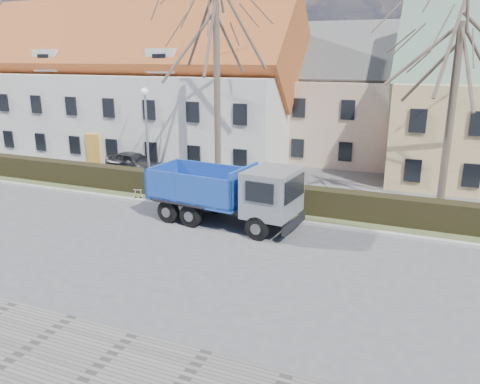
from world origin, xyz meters
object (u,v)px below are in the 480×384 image
at_px(dump_truck, 219,192).
at_px(parked_car_a, 133,162).
at_px(streetlight, 147,139).
at_px(cart_frame, 134,194).

xyz_separation_m(dump_truck, parked_car_a, (-9.50, 6.80, -0.78)).
distance_m(dump_truck, streetlight, 7.41).
bearing_deg(streetlight, parked_car_a, 136.70).
relative_size(cart_frame, parked_car_a, 0.17).
xyz_separation_m(streetlight, cart_frame, (0.44, -2.17, -2.63)).
xyz_separation_m(cart_frame, parked_car_a, (-3.70, 5.24, 0.38)).
relative_size(streetlight, parked_car_a, 1.45).
bearing_deg(cart_frame, parked_car_a, 125.18).
height_order(dump_truck, parked_car_a, dump_truck).
distance_m(dump_truck, parked_car_a, 11.70).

